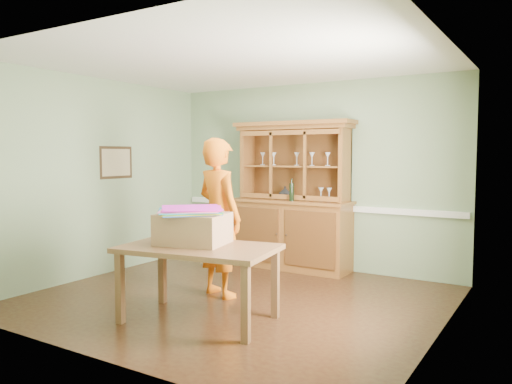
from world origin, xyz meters
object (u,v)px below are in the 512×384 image
Objects in this scene: cardboard_box at (193,229)px; person at (219,217)px; dining_table at (199,255)px; china_hutch at (292,217)px.

person is at bearing 106.70° from cardboard_box.
china_hutch is at bearing 87.67° from dining_table.
cardboard_box is at bearing -85.95° from china_hutch.
cardboard_box is 0.36× the size of person.
china_hutch is 3.21× the size of cardboard_box.
dining_table is 0.95m from person.
china_hutch is at bearing -74.74° from person.
person is (-0.05, -1.73, 0.18)m from china_hutch.
dining_table is 0.28m from cardboard_box.
china_hutch is 2.51m from cardboard_box.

